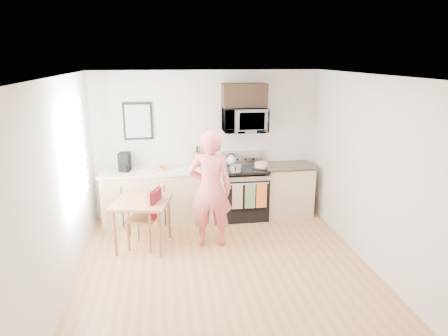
{
  "coord_description": "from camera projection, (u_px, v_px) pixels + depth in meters",
  "views": [
    {
      "loc": [
        -0.75,
        -4.68,
        2.83
      ],
      "look_at": [
        0.11,
        1.0,
        1.21
      ],
      "focal_mm": 32.0,
      "sensor_mm": 36.0,
      "label": 1
    }
  ],
  "objects": [
    {
      "name": "fruit_bowl",
      "position": [
        160.0,
        167.0,
        6.87
      ],
      "size": [
        0.22,
        0.22,
        0.09
      ],
      "color": "white",
      "rests_on": "countertop_left"
    },
    {
      "name": "right_wall",
      "position": [
        377.0,
        176.0,
        5.27
      ],
      "size": [
        0.04,
        4.6,
        2.6
      ],
      "primitive_type": "cube",
      "color": "beige",
      "rests_on": "floor"
    },
    {
      "name": "left_wall",
      "position": [
        60.0,
        191.0,
        4.69
      ],
      "size": [
        0.04,
        4.6,
        2.6
      ],
      "primitive_type": "cube",
      "color": "beige",
      "rests_on": "floor"
    },
    {
      "name": "pot",
      "position": [
        236.0,
        169.0,
        6.8
      ],
      "size": [
        0.21,
        0.35,
        0.1
      ],
      "rotation": [
        0.0,
        0.0,
        -0.23
      ],
      "color": "#A9A8AD",
      "rests_on": "range"
    },
    {
      "name": "countertop_left",
      "position": [
        163.0,
        171.0,
        6.87
      ],
      "size": [
        2.14,
        0.64,
        0.04
      ],
      "primitive_type": "cube",
      "color": "beige",
      "rests_on": "cabinet_left"
    },
    {
      "name": "kettle",
      "position": [
        231.0,
        160.0,
        7.21
      ],
      "size": [
        0.17,
        0.17,
        0.22
      ],
      "color": "white",
      "rests_on": "range"
    },
    {
      "name": "cabinet_right",
      "position": [
        287.0,
        190.0,
        7.32
      ],
      "size": [
        0.84,
        0.6,
        0.9
      ],
      "primitive_type": "cube",
      "color": "tan",
      "rests_on": "floor"
    },
    {
      "name": "chair",
      "position": [
        151.0,
        210.0,
        5.95
      ],
      "size": [
        0.56,
        0.52,
        0.96
      ],
      "rotation": [
        0.0,
        0.0,
        -0.36
      ],
      "color": "brown",
      "rests_on": "floor"
    },
    {
      "name": "back_wall",
      "position": [
        207.0,
        144.0,
        7.17
      ],
      "size": [
        4.0,
        0.04,
        2.6
      ],
      "primitive_type": "cube",
      "color": "beige",
      "rests_on": "floor"
    },
    {
      "name": "cabinet_left",
      "position": [
        165.0,
        197.0,
        7.0
      ],
      "size": [
        2.1,
        0.6,
        0.9
      ],
      "primitive_type": "cube",
      "color": "tan",
      "rests_on": "floor"
    },
    {
      "name": "milk_carton",
      "position": [
        127.0,
        163.0,
        6.82
      ],
      "size": [
        0.1,
        0.1,
        0.24
      ],
      "primitive_type": "cube",
      "rotation": [
        0.0,
        0.0,
        0.06
      ],
      "color": "tan",
      "rests_on": "countertop_left"
    },
    {
      "name": "coffee_maker",
      "position": [
        125.0,
        162.0,
        6.77
      ],
      "size": [
        0.21,
        0.28,
        0.31
      ],
      "rotation": [
        0.0,
        0.0,
        -0.17
      ],
      "color": "black",
      "rests_on": "countertop_left"
    },
    {
      "name": "knife_block",
      "position": [
        199.0,
        159.0,
        7.08
      ],
      "size": [
        0.17,
        0.19,
        0.25
      ],
      "primitive_type": "cube",
      "rotation": [
        0.0,
        0.0,
        0.49
      ],
      "color": "brown",
      "rests_on": "countertop_left"
    },
    {
      "name": "ceiling",
      "position": [
        228.0,
        76.0,
        4.63
      ],
      "size": [
        4.0,
        4.6,
        0.04
      ],
      "primitive_type": "cube",
      "color": "white",
      "rests_on": "back_wall"
    },
    {
      "name": "cake",
      "position": [
        261.0,
        165.0,
        7.02
      ],
      "size": [
        0.29,
        0.29,
        0.1
      ],
      "color": "black",
      "rests_on": "range"
    },
    {
      "name": "floor",
      "position": [
        227.0,
        275.0,
        5.33
      ],
      "size": [
        4.6,
        4.6,
        0.0
      ],
      "primitive_type": "plane",
      "color": "#9A6A3B",
      "rests_on": "ground"
    },
    {
      "name": "utensil_crock",
      "position": [
        203.0,
        157.0,
        7.11
      ],
      "size": [
        0.13,
        0.13,
        0.4
      ],
      "color": "red",
      "rests_on": "countertop_left"
    },
    {
      "name": "dining_table",
      "position": [
        142.0,
        206.0,
        5.98
      ],
      "size": [
        0.83,
        0.83,
        0.75
      ],
      "rotation": [
        0.0,
        0.0,
        -0.22
      ],
      "color": "brown",
      "rests_on": "floor"
    },
    {
      "name": "microwave",
      "position": [
        245.0,
        120.0,
        6.93
      ],
      "size": [
        0.76,
        0.51,
        0.42
      ],
      "primitive_type": "imported",
      "color": "#A9A8AD",
      "rests_on": "back_wall"
    },
    {
      "name": "person",
      "position": [
        210.0,
        189.0,
        6.0
      ],
      "size": [
        0.71,
        0.51,
        1.8
      ],
      "primitive_type": "imported",
      "rotation": [
        0.0,
        0.0,
        3.01
      ],
      "color": "#CB3840",
      "rests_on": "floor"
    },
    {
      "name": "wall_art",
      "position": [
        138.0,
        121.0,
        6.85
      ],
      "size": [
        0.5,
        0.04,
        0.65
      ],
      "color": "black",
      "rests_on": "back_wall"
    },
    {
      "name": "bread_bag",
      "position": [
        198.0,
        169.0,
        6.73
      ],
      "size": [
        0.29,
        0.18,
        0.1
      ],
      "primitive_type": "cube",
      "rotation": [
        0.0,
        0.0,
        -0.23
      ],
      "color": "tan",
      "rests_on": "countertop_left"
    },
    {
      "name": "front_wall",
      "position": [
        279.0,
        282.0,
        2.79
      ],
      "size": [
        4.0,
        0.04,
        2.6
      ],
      "primitive_type": "cube",
      "color": "beige",
      "rests_on": "floor"
    },
    {
      "name": "wall_trivet",
      "position": [
        210.0,
        144.0,
        7.16
      ],
      "size": [
        0.2,
        0.02,
        0.2
      ],
      "primitive_type": "cube",
      "color": "red",
      "rests_on": "back_wall"
    },
    {
      "name": "upper_cabinet",
      "position": [
        244.0,
        95.0,
        6.86
      ],
      "size": [
        0.76,
        0.35,
        0.4
      ],
      "primitive_type": "cube",
      "color": "black",
      "rests_on": "back_wall"
    },
    {
      "name": "countertop_right",
      "position": [
        288.0,
        166.0,
        7.19
      ],
      "size": [
        0.88,
        0.64,
        0.04
      ],
      "primitive_type": "cube",
      "color": "black",
      "rests_on": "cabinet_right"
    },
    {
      "name": "window",
      "position": [
        75.0,
        154.0,
        5.39
      ],
      "size": [
        0.06,
        1.4,
        1.5
      ],
      "color": "white",
      "rests_on": "left_wall"
    },
    {
      "name": "range",
      "position": [
        245.0,
        194.0,
        7.18
      ],
      "size": [
        0.76,
        0.7,
        1.16
      ],
      "color": "black",
      "rests_on": "floor"
    }
  ]
}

